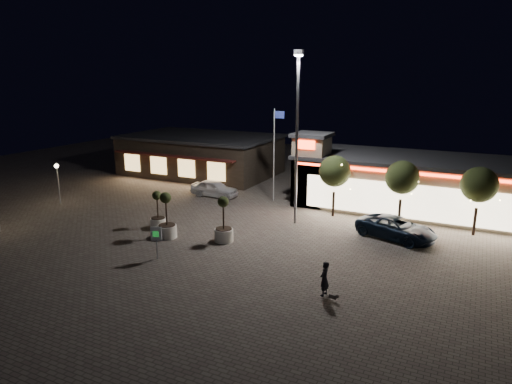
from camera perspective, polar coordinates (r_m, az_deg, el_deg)
The scene contains 17 objects.
ground at distance 28.28m, azimuth -4.98°, elevation -7.87°, with size 90.00×90.00×0.00m, color #655C52.
retail_building at distance 39.26m, azimuth 19.49°, elevation 1.08°, with size 20.40×8.40×6.10m.
restaurant_building at distance 51.27m, azimuth -6.88°, elevation 4.70°, with size 16.40×11.00×4.30m.
floodlight_pole at distance 32.69m, azimuth 5.15°, elevation 7.89°, with size 0.60×0.40×12.38m.
flagpole at distance 39.06m, azimuth 2.40°, elevation 5.62°, with size 0.95×0.10×8.00m.
lamp_post_west at distance 42.03m, azimuth -23.56°, elevation 1.88°, with size 0.36×0.36×3.48m.
string_tree_a at distance 35.41m, azimuth 9.81°, elevation 2.56°, with size 2.42×2.42×4.79m.
string_tree_b at distance 34.37m, azimuth 17.82°, elevation 1.72°, with size 2.42×2.42×4.79m.
string_tree_c at distance 34.04m, azimuth 26.13°, elevation 0.81°, with size 2.42×2.42×4.79m.
pickup_truck at distance 32.10m, azimuth 17.11°, elevation -4.32°, with size 2.46×5.33×1.48m, color black.
white_sedan at distance 41.45m, azimuth -5.24°, elevation 0.45°, with size 1.77×4.41×1.50m, color silver.
pedestrian at distance 23.27m, azimuth 8.54°, elevation -10.67°, with size 0.65×0.43×1.78m, color black.
dog at distance 23.02m, azimuth 9.77°, elevation -12.73°, with size 0.51×0.24×0.27m.
planter_left at distance 33.42m, azimuth -12.15°, elevation -3.05°, with size 1.13×1.13×2.78m.
planter_mid at distance 31.39m, azimuth -11.08°, elevation -3.90°, with size 1.29×1.29×3.17m.
planter_right at distance 30.22m, azimuth -4.06°, elevation -4.44°, with size 1.25×1.25×3.08m.
valet_sign at distance 27.77m, azimuth -12.36°, elevation -5.47°, with size 0.64×0.31×2.01m.
Camera 1 is at (13.74, -22.29, 10.67)m, focal length 32.00 mm.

